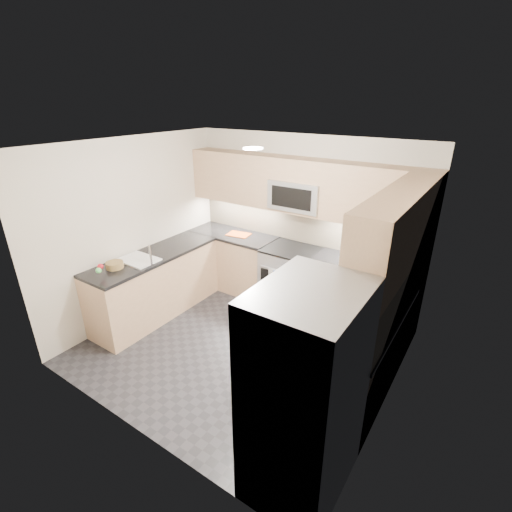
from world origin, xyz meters
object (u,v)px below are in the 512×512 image
(microwave, at_px, (298,195))
(refrigerator, at_px, (305,395))
(gas_range, at_px, (290,278))
(utensil_bowl, at_px, (375,267))
(fruit_basket, at_px, (115,265))
(cutting_board, at_px, (239,234))

(microwave, relative_size, refrigerator, 0.42)
(gas_range, relative_size, utensil_bowl, 3.70)
(gas_range, xyz_separation_m, microwave, (0.00, 0.12, 1.24))
(gas_range, xyz_separation_m, refrigerator, (1.45, -2.43, 0.45))
(fruit_basket, bearing_deg, cutting_board, 72.69)
(refrigerator, height_order, utensil_bowl, refrigerator)
(microwave, bearing_deg, refrigerator, -60.38)
(microwave, height_order, cutting_board, microwave)
(refrigerator, xyz_separation_m, cutting_board, (-2.42, 2.46, 0.05))
(gas_range, height_order, refrigerator, refrigerator)
(utensil_bowl, distance_m, cutting_board, 2.23)
(microwave, xyz_separation_m, fruit_basket, (-1.56, -1.97, -0.72))
(microwave, relative_size, cutting_board, 2.16)
(refrigerator, xyz_separation_m, fruit_basket, (-3.01, 0.58, 0.08))
(gas_range, relative_size, microwave, 1.20)
(microwave, distance_m, utensil_bowl, 1.44)
(gas_range, xyz_separation_m, utensil_bowl, (1.25, -0.11, 0.56))
(microwave, distance_m, refrigerator, 3.04)
(utensil_bowl, height_order, fruit_basket, utensil_bowl)
(utensil_bowl, bearing_deg, cutting_board, 176.46)
(microwave, height_order, utensil_bowl, microwave)
(microwave, bearing_deg, cutting_board, -174.44)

